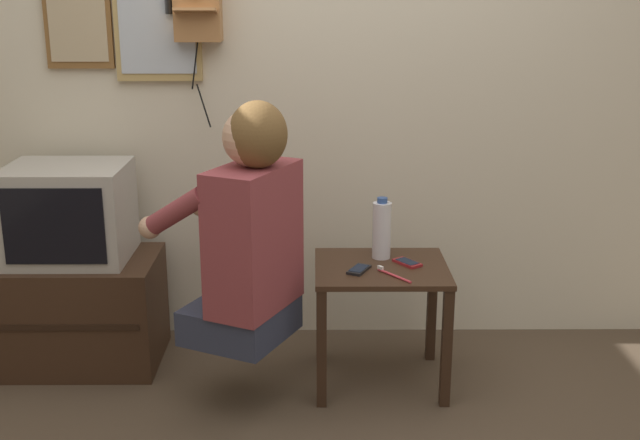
{
  "coord_description": "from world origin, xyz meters",
  "views": [
    {
      "loc": [
        0.06,
        -2.49,
        1.64
      ],
      "look_at": [
        0.08,
        0.57,
        0.74
      ],
      "focal_mm": 45.0,
      "sensor_mm": 36.0,
      "label": 1
    }
  ],
  "objects": [
    {
      "name": "cell_phone_spare",
      "position": [
        0.44,
        0.64,
        0.53
      ],
      "size": [
        0.12,
        0.14,
        0.01
      ],
      "rotation": [
        0.0,
        0.0,
        0.63
      ],
      "color": "maroon",
      "rests_on": "side_table"
    },
    {
      "name": "framed_picture",
      "position": [
        -0.99,
        1.13,
        1.5
      ],
      "size": [
        0.3,
        0.03,
        0.44
      ],
      "color": "brown"
    },
    {
      "name": "wall_mirror",
      "position": [
        -0.64,
        1.13,
        1.56
      ],
      "size": [
        0.38,
        0.03,
        0.67
      ],
      "color": "tan"
    },
    {
      "name": "toothbrush",
      "position": [
        0.36,
        0.5,
        0.53
      ],
      "size": [
        0.12,
        0.16,
        0.02
      ],
      "rotation": [
        0.0,
        0.0,
        0.66
      ],
      "color": "#D83F4C",
      "rests_on": "side_table"
    },
    {
      "name": "side_table",
      "position": [
        0.33,
        0.62,
        0.42
      ],
      "size": [
        0.55,
        0.47,
        0.52
      ],
      "color": "#382316",
      "rests_on": "ground_plane"
    },
    {
      "name": "water_bottle",
      "position": [
        0.34,
        0.72,
        0.65
      ],
      "size": [
        0.08,
        0.08,
        0.26
      ],
      "color": "silver",
      "rests_on": "side_table"
    },
    {
      "name": "wall_back",
      "position": [
        0.0,
        1.17,
        1.27
      ],
      "size": [
        6.8,
        0.05,
        2.55
      ],
      "color": "beige",
      "rests_on": "ground_plane"
    },
    {
      "name": "tv_stand",
      "position": [
        -1.0,
        0.82,
        0.24
      ],
      "size": [
        0.71,
        0.48,
        0.49
      ],
      "color": "#382316",
      "rests_on": "ground_plane"
    },
    {
      "name": "cell_phone_held",
      "position": [
        0.23,
        0.56,
        0.53
      ],
      "size": [
        0.11,
        0.14,
        0.01
      ],
      "rotation": [
        0.0,
        0.0,
        -0.46
      ],
      "color": "black",
      "rests_on": "side_table"
    },
    {
      "name": "person",
      "position": [
        -0.2,
        0.43,
        0.74
      ],
      "size": [
        0.63,
        0.59,
        0.95
      ],
      "rotation": [
        0.0,
        0.0,
        1.12
      ],
      "color": "#2D3347",
      "rests_on": "ground_plane"
    },
    {
      "name": "television",
      "position": [
        -1.01,
        0.84,
        0.69
      ],
      "size": [
        0.51,
        0.43,
        0.41
      ],
      "color": "#ADA89E",
      "rests_on": "tv_stand"
    }
  ]
}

